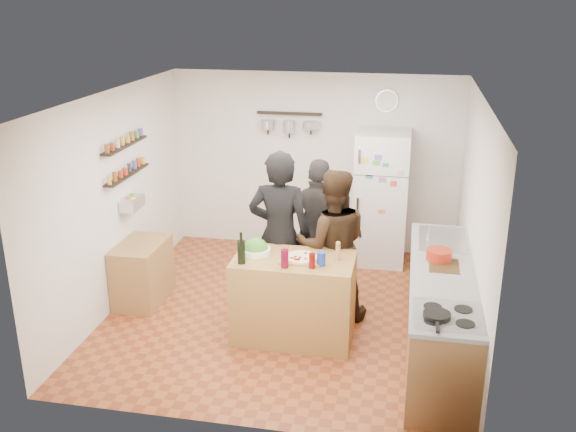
% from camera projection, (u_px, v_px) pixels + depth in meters
% --- Properties ---
extents(room_shell, '(4.20, 4.20, 4.20)m').
position_uv_depth(room_shell, '(293.00, 200.00, 7.39)').
color(room_shell, brown).
rests_on(room_shell, ground).
extents(prep_island, '(1.25, 0.72, 0.91)m').
position_uv_depth(prep_island, '(294.00, 298.00, 6.78)').
color(prep_island, '#A5783C').
rests_on(prep_island, floor).
extents(pizza_board, '(0.42, 0.34, 0.02)m').
position_uv_depth(pizza_board, '(301.00, 259.00, 6.59)').
color(pizza_board, olive).
rests_on(pizza_board, prep_island).
extents(pizza, '(0.34, 0.34, 0.02)m').
position_uv_depth(pizza, '(301.00, 257.00, 6.58)').
color(pizza, beige).
rests_on(pizza, pizza_board).
extents(salad_bowl, '(0.32, 0.32, 0.06)m').
position_uv_depth(salad_bowl, '(256.00, 251.00, 6.74)').
color(salad_bowl, white).
rests_on(salad_bowl, prep_island).
extents(wine_bottle, '(0.08, 0.08, 0.24)m').
position_uv_depth(wine_bottle, '(241.00, 252.00, 6.47)').
color(wine_bottle, black).
rests_on(wine_bottle, prep_island).
extents(wine_glass_near, '(0.08, 0.08, 0.19)m').
position_uv_depth(wine_glass_near, '(285.00, 259.00, 6.38)').
color(wine_glass_near, '#57071E').
rests_on(wine_glass_near, prep_island).
extents(wine_glass_far, '(0.06, 0.06, 0.16)m').
position_uv_depth(wine_glass_far, '(312.00, 261.00, 6.37)').
color(wine_glass_far, '#600808').
rests_on(wine_glass_far, prep_island).
extents(pepper_mill, '(0.05, 0.05, 0.16)m').
position_uv_depth(pepper_mill, '(338.00, 253.00, 6.56)').
color(pepper_mill, '#B0804A').
rests_on(pepper_mill, prep_island).
extents(salt_canister, '(0.09, 0.09, 0.14)m').
position_uv_depth(salt_canister, '(321.00, 259.00, 6.44)').
color(salt_canister, '#1B3199').
rests_on(salt_canister, prep_island).
extents(person_left, '(0.70, 0.46, 1.93)m').
position_uv_depth(person_left, '(280.00, 235.00, 7.12)').
color(person_left, black).
rests_on(person_left, floor).
extents(person_center, '(0.96, 0.82, 1.73)m').
position_uv_depth(person_center, '(332.00, 245.00, 7.09)').
color(person_center, black).
rests_on(person_center, floor).
extents(person_back, '(1.04, 0.50, 1.72)m').
position_uv_depth(person_back, '(319.00, 230.00, 7.55)').
color(person_back, '#282523').
rests_on(person_back, floor).
extents(counter_run, '(0.63, 2.63, 0.90)m').
position_uv_depth(counter_run, '(441.00, 313.00, 6.48)').
color(counter_run, '#9E7042').
rests_on(counter_run, floor).
extents(stove_top, '(0.60, 0.62, 0.02)m').
position_uv_depth(stove_top, '(448.00, 316.00, 5.44)').
color(stove_top, white).
rests_on(stove_top, counter_run).
extents(skillet, '(0.23, 0.23, 0.04)m').
position_uv_depth(skillet, '(437.00, 315.00, 5.40)').
color(skillet, black).
rests_on(skillet, stove_top).
extents(sink, '(0.50, 0.80, 0.03)m').
position_uv_depth(sink, '(442.00, 240.00, 7.11)').
color(sink, silver).
rests_on(sink, counter_run).
extents(cutting_board, '(0.30, 0.40, 0.02)m').
position_uv_depth(cutting_board, '(444.00, 267.00, 6.43)').
color(cutting_board, brown).
rests_on(cutting_board, counter_run).
extents(red_bowl, '(0.26, 0.26, 0.11)m').
position_uv_depth(red_bowl, '(439.00, 255.00, 6.55)').
color(red_bowl, '#9E2512').
rests_on(red_bowl, counter_run).
extents(fridge, '(0.70, 0.68, 1.80)m').
position_uv_depth(fridge, '(381.00, 198.00, 8.59)').
color(fridge, white).
rests_on(fridge, floor).
extents(wall_clock, '(0.30, 0.03, 0.30)m').
position_uv_depth(wall_clock, '(387.00, 101.00, 8.48)').
color(wall_clock, silver).
rests_on(wall_clock, back_wall).
extents(spice_shelf_lower, '(0.12, 1.00, 0.02)m').
position_uv_depth(spice_shelf_lower, '(127.00, 175.00, 7.47)').
color(spice_shelf_lower, black).
rests_on(spice_shelf_lower, left_wall).
extents(spice_shelf_upper, '(0.12, 1.00, 0.02)m').
position_uv_depth(spice_shelf_upper, '(125.00, 145.00, 7.36)').
color(spice_shelf_upper, black).
rests_on(spice_shelf_upper, left_wall).
extents(produce_basket, '(0.18, 0.35, 0.14)m').
position_uv_depth(produce_basket, '(132.00, 203.00, 7.59)').
color(produce_basket, silver).
rests_on(produce_basket, left_wall).
extents(side_table, '(0.50, 0.80, 0.73)m').
position_uv_depth(side_table, '(143.00, 272.00, 7.61)').
color(side_table, '#AA8047').
rests_on(side_table, floor).
extents(pot_rack, '(0.90, 0.04, 0.04)m').
position_uv_depth(pot_rack, '(289.00, 113.00, 8.71)').
color(pot_rack, black).
rests_on(pot_rack, back_wall).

